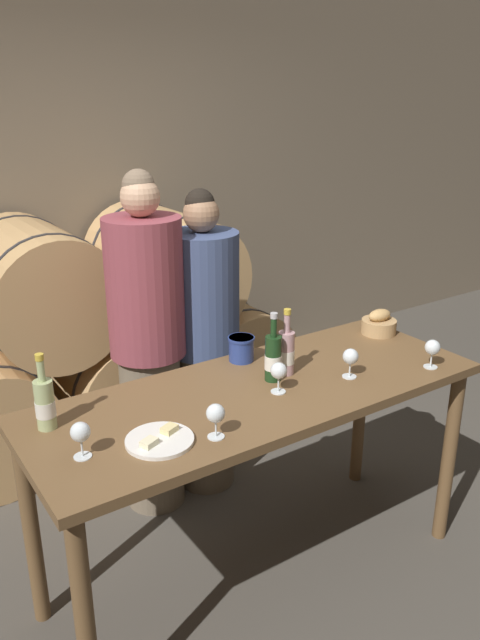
% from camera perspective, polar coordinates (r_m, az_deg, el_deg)
% --- Properties ---
extents(ground_plane, '(10.00, 10.00, 0.00)m').
position_cam_1_polar(ground_plane, '(3.05, 1.59, -22.04)').
color(ground_plane, '#4C473F').
extents(stone_wall_back, '(10.00, 0.12, 3.20)m').
position_cam_1_polar(stone_wall_back, '(4.24, -16.02, 13.41)').
color(stone_wall_back, '#7F705B').
rests_on(stone_wall_back, ground_plane).
extents(barrel_stack, '(2.33, 0.93, 1.38)m').
position_cam_1_polar(barrel_stack, '(3.94, -11.93, -1.53)').
color(barrel_stack, tan).
rests_on(barrel_stack, ground_plane).
extents(tasting_table, '(1.89, 0.70, 0.93)m').
position_cam_1_polar(tasting_table, '(2.57, 1.77, -8.64)').
color(tasting_table, brown).
rests_on(tasting_table, ground_plane).
extents(person_left, '(0.37, 0.37, 1.73)m').
position_cam_1_polar(person_left, '(3.07, -8.38, -2.54)').
color(person_left, '#756651').
rests_on(person_left, ground_plane).
extents(person_right, '(0.37, 0.37, 1.62)m').
position_cam_1_polar(person_right, '(3.23, -3.31, -2.35)').
color(person_right, '#756651').
rests_on(person_right, ground_plane).
extents(wine_bottle_red, '(0.07, 0.07, 0.29)m').
position_cam_1_polar(wine_bottle_red, '(2.55, 3.05, -3.43)').
color(wine_bottle_red, '#193819').
rests_on(wine_bottle_red, tasting_table).
extents(wine_bottle_white, '(0.07, 0.07, 0.28)m').
position_cam_1_polar(wine_bottle_white, '(2.30, -17.41, -7.28)').
color(wine_bottle_white, '#ADBC7F').
rests_on(wine_bottle_white, tasting_table).
extents(wine_bottle_rose, '(0.07, 0.07, 0.29)m').
position_cam_1_polar(wine_bottle_rose, '(2.61, 4.25, -2.93)').
color(wine_bottle_rose, '#BC8E93').
rests_on(wine_bottle_rose, tasting_table).
extents(blue_crock, '(0.12, 0.12, 0.11)m').
position_cam_1_polar(blue_crock, '(2.74, 0.11, -2.54)').
color(blue_crock, navy).
rests_on(blue_crock, tasting_table).
extents(bread_basket, '(0.17, 0.17, 0.12)m').
position_cam_1_polar(bread_basket, '(3.13, 12.59, -0.36)').
color(bread_basket, tan).
rests_on(bread_basket, tasting_table).
extents(cheese_plate, '(0.24, 0.24, 0.04)m').
position_cam_1_polar(cheese_plate, '(2.17, -7.36, -10.81)').
color(cheese_plate, white).
rests_on(cheese_plate, tasting_table).
extents(wine_glass_far_left, '(0.07, 0.07, 0.13)m').
position_cam_1_polar(wine_glass_far_left, '(2.10, -14.38, -10.00)').
color(wine_glass_far_left, white).
rests_on(wine_glass_far_left, tasting_table).
extents(wine_glass_left, '(0.07, 0.07, 0.13)m').
position_cam_1_polar(wine_glass_left, '(2.15, -2.24, -8.62)').
color(wine_glass_left, white).
rests_on(wine_glass_left, tasting_table).
extents(wine_glass_center, '(0.07, 0.07, 0.13)m').
position_cam_1_polar(wine_glass_center, '(2.45, 3.56, -4.75)').
color(wine_glass_center, white).
rests_on(wine_glass_center, tasting_table).
extents(wine_glass_right, '(0.07, 0.07, 0.13)m').
position_cam_1_polar(wine_glass_right, '(2.62, 10.07, -3.40)').
color(wine_glass_right, white).
rests_on(wine_glass_right, tasting_table).
extents(wine_glass_far_right, '(0.07, 0.07, 0.13)m').
position_cam_1_polar(wine_glass_far_right, '(2.79, 17.19, -2.49)').
color(wine_glass_far_right, white).
rests_on(wine_glass_far_right, tasting_table).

